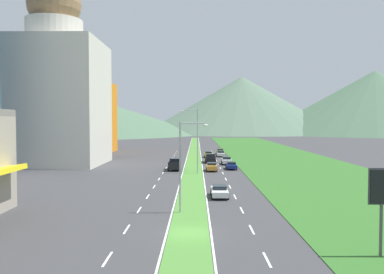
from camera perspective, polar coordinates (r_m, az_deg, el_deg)
ground_plane at (r=32.22m, az=-0.46°, el=-13.61°), size 600.00×600.00×0.00m
grass_median at (r=91.41m, az=0.26°, el=-3.24°), size 3.20×240.00×0.06m
grass_verge_right at (r=93.57m, az=13.00°, el=-3.17°), size 24.00×240.00×0.06m
lane_dash_left_2 at (r=27.19m, az=-12.00°, el=-16.69°), size 0.16×2.80×0.01m
lane_dash_left_3 at (r=33.81m, az=-9.32°, el=-12.87°), size 0.16×2.80×0.01m
lane_dash_left_4 at (r=40.57m, az=-7.57°, el=-10.29°), size 0.16×2.80×0.01m
lane_dash_left_5 at (r=47.42m, az=-6.34°, el=-8.45°), size 0.16×2.80×0.01m
lane_dash_left_6 at (r=54.32m, az=-5.43°, el=-7.07°), size 0.16×2.80×0.01m
lane_dash_left_7 at (r=61.25m, az=-4.73°, el=-6.01°), size 0.16×2.80×0.01m
lane_dash_left_8 at (r=68.21m, az=-4.18°, el=-5.16°), size 0.16×2.80×0.01m
lane_dash_left_9 at (r=75.19m, az=-3.73°, el=-4.46°), size 0.16×2.80×0.01m
lane_dash_left_10 at (r=82.18m, az=-3.35°, el=-3.89°), size 0.16×2.80×0.01m
lane_dash_left_11 at (r=89.18m, az=-3.04°, el=-3.40°), size 0.16×2.80×0.01m
lane_dash_left_12 at (r=96.18m, az=-2.77°, el=-2.99°), size 0.16×2.80×0.01m
lane_dash_left_13 at (r=103.20m, az=-2.53°, el=-2.63°), size 0.16×2.80×0.01m
lane_dash_left_14 at (r=110.22m, az=-2.33°, el=-2.31°), size 0.16×2.80×0.01m
lane_dash_left_15 at (r=117.24m, az=-2.15°, el=-2.04°), size 0.16×2.80×0.01m
lane_dash_right_2 at (r=26.97m, az=10.68°, el=-16.84°), size 0.16×2.80×0.01m
lane_dash_right_3 at (r=33.63m, az=8.53°, el=-12.95°), size 0.16×2.80×0.01m
lane_dash_right_4 at (r=40.42m, az=7.13°, el=-10.34°), size 0.16×2.80×0.01m
lane_dash_right_5 at (r=47.29m, az=6.16°, el=-8.48°), size 0.16×2.80×0.01m
lane_dash_right_6 at (r=54.21m, az=5.43°, el=-7.09°), size 0.16×2.80×0.01m
lane_dash_right_7 at (r=61.16m, az=4.88°, el=-6.02°), size 0.16×2.80×0.01m
lane_dash_right_8 at (r=68.12m, az=4.44°, el=-5.17°), size 0.16×2.80×0.01m
lane_dash_right_9 at (r=75.11m, az=4.08°, el=-4.47°), size 0.16×2.80×0.01m
lane_dash_right_10 at (r=82.10m, az=3.78°, el=-3.89°), size 0.16×2.80×0.01m
lane_dash_right_11 at (r=89.11m, az=3.53°, el=-3.41°), size 0.16×2.80×0.01m
lane_dash_right_12 at (r=96.12m, az=3.32°, el=-2.99°), size 0.16×2.80×0.01m
lane_dash_right_13 at (r=103.14m, az=3.14°, el=-2.63°), size 0.16×2.80×0.01m
lane_dash_right_14 at (r=110.16m, az=2.98°, el=-2.32°), size 0.16×2.80×0.01m
lane_dash_right_15 at (r=117.19m, az=2.84°, el=-2.04°), size 0.16×2.80×0.01m
edge_line_median_left at (r=91.44m, az=-0.84°, el=-3.26°), size 0.16×240.00×0.01m
edge_line_median_right at (r=91.42m, az=1.36°, el=-3.26°), size 0.16×240.00×0.01m
domed_building at (r=86.00m, az=-18.95°, el=6.58°), size 18.89×18.89×37.71m
midrise_colored at (r=117.27m, az=-15.03°, el=2.69°), size 15.33×15.33×19.64m
hill_far_left at (r=296.86m, az=-20.39°, el=3.80°), size 223.86×223.86×34.96m
hill_far_center at (r=302.48m, az=7.10°, el=4.59°), size 147.21×147.21×42.28m
hill_far_right at (r=307.06m, az=24.62°, el=4.54°), size 158.16×158.16×44.09m
street_lamp_near at (r=38.22m, az=-1.24°, el=-3.37°), size 2.78×0.28×8.78m
street_lamp_mid at (r=66.59m, az=0.56°, el=-0.02°), size 2.90×0.42×10.88m
car_0 at (r=99.51m, az=4.10°, el=-2.39°), size 1.99×4.51×1.45m
car_1 at (r=107.42m, az=4.04°, el=-2.05°), size 1.97×4.65×1.41m
car_2 at (r=73.69m, az=5.63°, el=-4.05°), size 1.90×4.38×1.36m
car_3 at (r=70.82m, az=2.81°, el=-4.26°), size 1.90×4.24×1.48m
car_4 at (r=81.85m, az=4.95°, el=-3.36°), size 1.99×4.46×1.56m
car_5 at (r=97.38m, az=2.36°, el=-2.49°), size 1.97×4.02×1.44m
car_6 at (r=46.86m, az=3.94°, el=-7.70°), size 1.99×4.77×1.35m
pickup_truck_0 at (r=84.94m, az=2.64°, el=-3.02°), size 2.18×5.40×2.00m
pickup_truck_1 at (r=72.41m, az=-2.50°, el=-3.94°), size 2.18×5.40×2.00m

